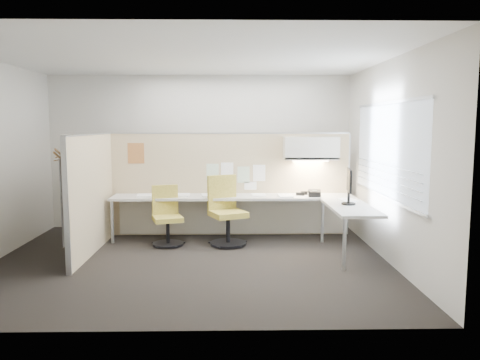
{
  "coord_description": "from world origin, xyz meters",
  "views": [
    {
      "loc": [
        0.57,
        -6.4,
        1.9
      ],
      "look_at": [
        0.71,
        0.8,
        1.05
      ],
      "focal_mm": 35.0,
      "sensor_mm": 36.0,
      "label": 1
    }
  ],
  "objects_px": {
    "desk": "(253,205)",
    "chair_right": "(226,213)",
    "phone": "(314,193)",
    "chair_left": "(167,218)",
    "monitor": "(349,184)"
  },
  "relations": [
    {
      "from": "desk",
      "to": "chair_right",
      "type": "relative_size",
      "value": 3.7
    },
    {
      "from": "chair_right",
      "to": "desk",
      "type": "bearing_deg",
      "value": 0.21
    },
    {
      "from": "desk",
      "to": "chair_left",
      "type": "distance_m",
      "value": 1.41
    },
    {
      "from": "chair_left",
      "to": "desk",
      "type": "bearing_deg",
      "value": -9.14
    },
    {
      "from": "desk",
      "to": "phone",
      "type": "bearing_deg",
      "value": 2.02
    },
    {
      "from": "monitor",
      "to": "phone",
      "type": "relative_size",
      "value": 2.29
    },
    {
      "from": "desk",
      "to": "chair_right",
      "type": "xyz_separation_m",
      "value": [
        -0.45,
        -0.2,
        -0.1
      ]
    },
    {
      "from": "desk",
      "to": "chair_left",
      "type": "height_order",
      "value": "chair_left"
    },
    {
      "from": "chair_right",
      "to": "phone",
      "type": "xyz_separation_m",
      "value": [
        1.45,
        0.24,
        0.28
      ]
    },
    {
      "from": "desk",
      "to": "monitor",
      "type": "xyz_separation_m",
      "value": [
        1.37,
        -0.76,
        0.43
      ]
    },
    {
      "from": "desk",
      "to": "chair_left",
      "type": "relative_size",
      "value": 4.31
    },
    {
      "from": "chair_left",
      "to": "monitor",
      "type": "relative_size",
      "value": 1.77
    },
    {
      "from": "chair_left",
      "to": "phone",
      "type": "xyz_separation_m",
      "value": [
        2.39,
        0.25,
        0.35
      ]
    },
    {
      "from": "chair_left",
      "to": "monitor",
      "type": "bearing_deg",
      "value": -29.02
    },
    {
      "from": "desk",
      "to": "chair_right",
      "type": "bearing_deg",
      "value": -155.59
    }
  ]
}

